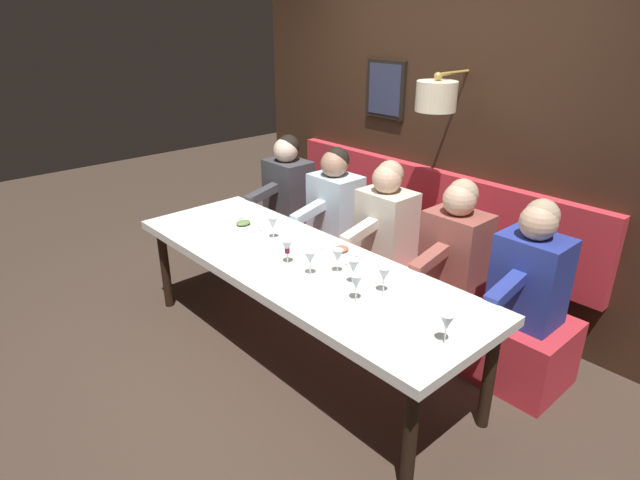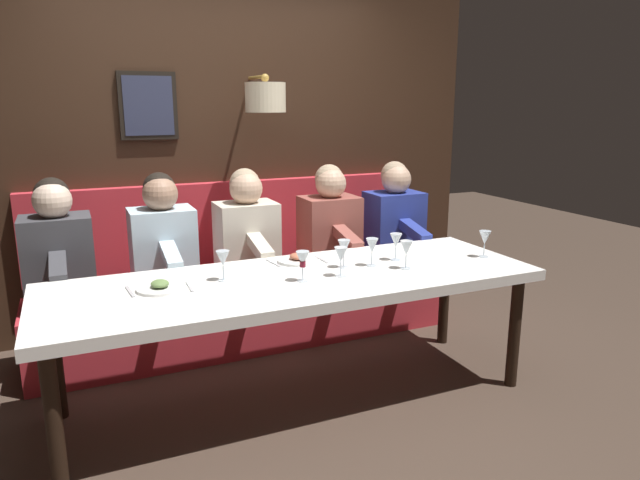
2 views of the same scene
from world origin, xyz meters
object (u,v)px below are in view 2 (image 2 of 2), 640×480
(dining_table, at_px, (297,287))
(diner_far, at_px, (163,239))
(wine_glass_0, at_px, (372,246))
(wine_glass_5, at_px, (485,238))
(wine_glass_3, at_px, (341,256))
(diner_farthest, at_px, (58,249))
(wine_glass_2, at_px, (223,259))
(diner_nearest, at_px, (394,218))
(diner_near, at_px, (330,224))
(diner_middle, at_px, (247,231))
(wine_glass_4, at_px, (406,249))
(wine_glass_6, at_px, (396,241))
(wine_glass_7, at_px, (344,248))
(wine_glass_1, at_px, (303,260))

(dining_table, xyz_separation_m, diner_far, (0.88, 0.57, 0.14))
(wine_glass_0, xyz_separation_m, wine_glass_5, (-0.10, -0.73, 0.00))
(dining_table, height_order, diner_far, diner_far)
(wine_glass_3, bearing_deg, diner_farthest, 55.58)
(wine_glass_2, bearing_deg, wine_glass_3, -106.70)
(diner_nearest, relative_size, wine_glass_0, 4.82)
(diner_near, height_order, wine_glass_3, diner_near)
(wine_glass_0, relative_size, wine_glass_2, 1.00)
(diner_farthest, bearing_deg, dining_table, -126.51)
(diner_farthest, relative_size, wine_glass_0, 4.82)
(diner_middle, bearing_deg, diner_farthest, 90.00)
(wine_glass_3, height_order, wine_glass_4, same)
(diner_far, distance_m, wine_glass_0, 1.36)
(diner_farthest, bearing_deg, diner_near, -90.00)
(diner_middle, relative_size, wine_glass_6, 4.82)
(wine_glass_5, bearing_deg, diner_near, 32.05)
(diner_near, xyz_separation_m, wine_glass_7, (-0.83, 0.29, 0.04))
(diner_near, relative_size, wine_glass_1, 4.82)
(wine_glass_2, height_order, wine_glass_3, same)
(dining_table, relative_size, diner_far, 3.40)
(diner_middle, distance_m, wine_glass_2, 0.87)
(diner_near, bearing_deg, diner_nearest, -90.00)
(diner_farthest, height_order, wine_glass_3, diner_farthest)
(wine_glass_3, bearing_deg, wine_glass_5, -89.48)
(diner_farthest, bearing_deg, wine_glass_0, -117.15)
(diner_farthest, bearing_deg, wine_glass_3, -124.42)
(wine_glass_4, xyz_separation_m, wine_glass_6, (0.18, -0.04, 0.00))
(diner_far, distance_m, wine_glass_6, 1.48)
(diner_nearest, bearing_deg, diner_middle, 90.00)
(wine_glass_4, bearing_deg, diner_near, 1.37)
(wine_glass_0, bearing_deg, wine_glass_6, -74.82)
(diner_middle, distance_m, wine_glass_5, 1.56)
(diner_farthest, xyz_separation_m, wine_glass_6, (-0.80, -1.86, 0.04))
(wine_glass_6, distance_m, wine_glass_7, 0.36)
(diner_far, height_order, wine_glass_1, diner_far)
(diner_middle, bearing_deg, wine_glass_5, -128.16)
(dining_table, height_order, diner_middle, diner_middle)
(diner_nearest, bearing_deg, wine_glass_7, 134.87)
(diner_near, bearing_deg, wine_glass_7, 160.55)
(dining_table, height_order, wine_glass_1, wine_glass_1)
(wine_glass_7, bearing_deg, diner_farthest, 61.26)
(diner_farthest, relative_size, wine_glass_7, 4.82)
(wine_glass_7, bearing_deg, diner_nearest, -45.13)
(diner_far, xyz_separation_m, wine_glass_5, (-0.96, -1.78, 0.04))
(diner_near, bearing_deg, wine_glass_5, -147.95)
(wine_glass_3, distance_m, wine_glass_6, 0.48)
(wine_glass_1, bearing_deg, diner_nearest, -49.66)
(dining_table, relative_size, wine_glass_6, 16.41)
(diner_near, distance_m, wine_glass_4, 0.99)
(diner_middle, xyz_separation_m, wine_glass_7, (-0.83, -0.33, 0.04))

